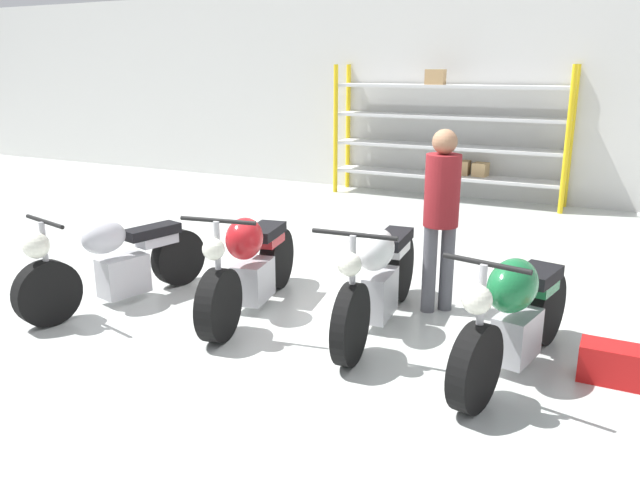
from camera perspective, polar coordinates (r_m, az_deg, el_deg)
ground_plane at (r=5.61m, az=-1.84°, el=-7.90°), size 30.00×30.00×0.00m
back_wall at (r=11.18m, az=14.16°, el=12.91°), size 30.00×0.08×3.60m
shelving_rack at (r=10.97m, az=11.60°, el=9.58°), size 4.00×0.63×2.27m
motorcycle_silver at (r=6.31m, az=-18.14°, el=-1.97°), size 0.79×1.99×0.96m
motorcycle_red at (r=5.84m, az=-6.37°, el=-2.37°), size 0.68×2.00×1.05m
motorcycle_white at (r=5.44m, az=5.42°, el=-3.32°), size 0.67×2.14×1.04m
motorcycle_green at (r=4.84m, az=17.41°, el=-6.58°), size 0.69×1.95×1.04m
person_browsing at (r=5.77m, az=11.04°, el=3.01°), size 0.45×0.45×1.71m
toolbox at (r=5.11m, az=25.06°, el=-10.17°), size 0.44×0.26×0.28m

